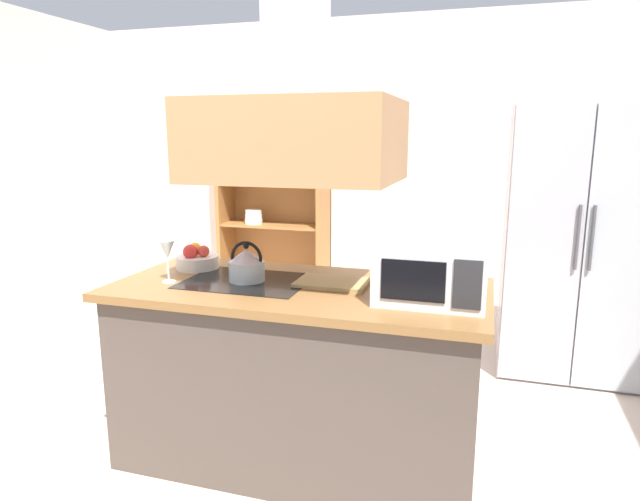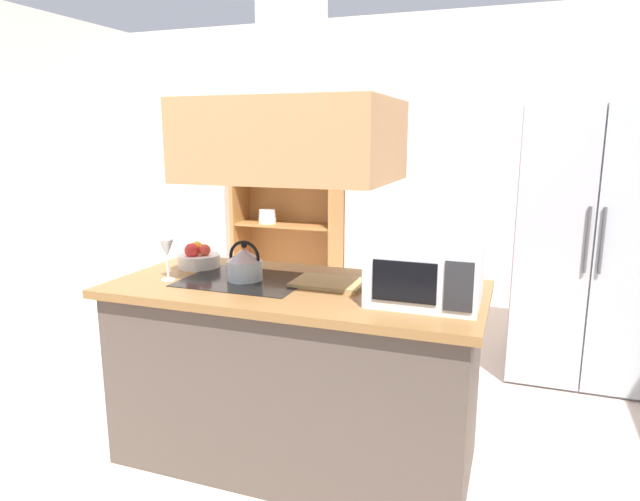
{
  "view_description": "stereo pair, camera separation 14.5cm",
  "coord_description": "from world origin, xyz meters",
  "px_view_note": "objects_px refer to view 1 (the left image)",
  "views": [
    {
      "loc": [
        1.08,
        -2.42,
        1.6
      ],
      "look_at": [
        0.24,
        0.32,
        1.0
      ],
      "focal_mm": 30.94,
      "sensor_mm": 36.0,
      "label": 1
    },
    {
      "loc": [
        1.22,
        -2.38,
        1.6
      ],
      "look_at": [
        0.24,
        0.32,
        1.0
      ],
      "focal_mm": 30.94,
      "sensor_mm": 36.0,
      "label": 2
    }
  ],
  "objects_px": {
    "kettle": "(247,265)",
    "fruit_bowl": "(197,260)",
    "wine_glass_on_counter": "(167,252)",
    "microwave": "(431,272)",
    "refrigerator": "(574,241)",
    "dish_cabinet": "(275,217)",
    "cutting_board": "(332,282)"
  },
  "relations": [
    {
      "from": "kettle",
      "to": "fruit_bowl",
      "type": "distance_m",
      "value": 0.4
    },
    {
      "from": "wine_glass_on_counter",
      "to": "microwave",
      "type": "bearing_deg",
      "value": 2.77
    },
    {
      "from": "microwave",
      "to": "wine_glass_on_counter",
      "type": "bearing_deg",
      "value": -177.23
    },
    {
      "from": "wine_glass_on_counter",
      "to": "fruit_bowl",
      "type": "bearing_deg",
      "value": 91.6
    },
    {
      "from": "kettle",
      "to": "refrigerator",
      "type": "bearing_deg",
      "value": 43.63
    },
    {
      "from": "kettle",
      "to": "fruit_bowl",
      "type": "relative_size",
      "value": 0.87
    },
    {
      "from": "dish_cabinet",
      "to": "wine_glass_on_counter",
      "type": "relative_size",
      "value": 8.53
    },
    {
      "from": "refrigerator",
      "to": "microwave",
      "type": "distance_m",
      "value": 1.85
    },
    {
      "from": "refrigerator",
      "to": "microwave",
      "type": "xyz_separation_m",
      "value": [
        -0.79,
        -1.67,
        0.13
      ]
    },
    {
      "from": "microwave",
      "to": "wine_glass_on_counter",
      "type": "xyz_separation_m",
      "value": [
        -1.25,
        -0.06,
        0.02
      ]
    },
    {
      "from": "cutting_board",
      "to": "wine_glass_on_counter",
      "type": "distance_m",
      "value": 0.81
    },
    {
      "from": "cutting_board",
      "to": "wine_glass_on_counter",
      "type": "relative_size",
      "value": 1.65
    },
    {
      "from": "wine_glass_on_counter",
      "to": "fruit_bowl",
      "type": "xyz_separation_m",
      "value": [
        -0.01,
        0.29,
        -0.1
      ]
    },
    {
      "from": "refrigerator",
      "to": "wine_glass_on_counter",
      "type": "xyz_separation_m",
      "value": [
        -2.04,
        -1.73,
        0.15
      ]
    },
    {
      "from": "refrigerator",
      "to": "cutting_board",
      "type": "height_order",
      "value": "refrigerator"
    },
    {
      "from": "microwave",
      "to": "wine_glass_on_counter",
      "type": "distance_m",
      "value": 1.25
    },
    {
      "from": "cutting_board",
      "to": "wine_glass_on_counter",
      "type": "bearing_deg",
      "value": -165.62
    },
    {
      "from": "fruit_bowl",
      "to": "cutting_board",
      "type": "bearing_deg",
      "value": -6.75
    },
    {
      "from": "refrigerator",
      "to": "fruit_bowl",
      "type": "bearing_deg",
      "value": -144.79
    },
    {
      "from": "cutting_board",
      "to": "microwave",
      "type": "height_order",
      "value": "microwave"
    },
    {
      "from": "refrigerator",
      "to": "dish_cabinet",
      "type": "relative_size",
      "value": 1.03
    },
    {
      "from": "cutting_board",
      "to": "fruit_bowl",
      "type": "height_order",
      "value": "fruit_bowl"
    },
    {
      "from": "refrigerator",
      "to": "kettle",
      "type": "bearing_deg",
      "value": -136.37
    },
    {
      "from": "dish_cabinet",
      "to": "cutting_board",
      "type": "bearing_deg",
      "value": -63.19
    },
    {
      "from": "kettle",
      "to": "wine_glass_on_counter",
      "type": "relative_size",
      "value": 0.96
    },
    {
      "from": "kettle",
      "to": "wine_glass_on_counter",
      "type": "bearing_deg",
      "value": -159.95
    },
    {
      "from": "microwave",
      "to": "fruit_bowl",
      "type": "bearing_deg",
      "value": 169.64
    },
    {
      "from": "kettle",
      "to": "cutting_board",
      "type": "bearing_deg",
      "value": 9.28
    },
    {
      "from": "refrigerator",
      "to": "wine_glass_on_counter",
      "type": "height_order",
      "value": "refrigerator"
    },
    {
      "from": "cutting_board",
      "to": "microwave",
      "type": "relative_size",
      "value": 0.74
    },
    {
      "from": "cutting_board",
      "to": "fruit_bowl",
      "type": "bearing_deg",
      "value": 173.25
    },
    {
      "from": "wine_glass_on_counter",
      "to": "cutting_board",
      "type": "bearing_deg",
      "value": 14.38
    }
  ]
}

